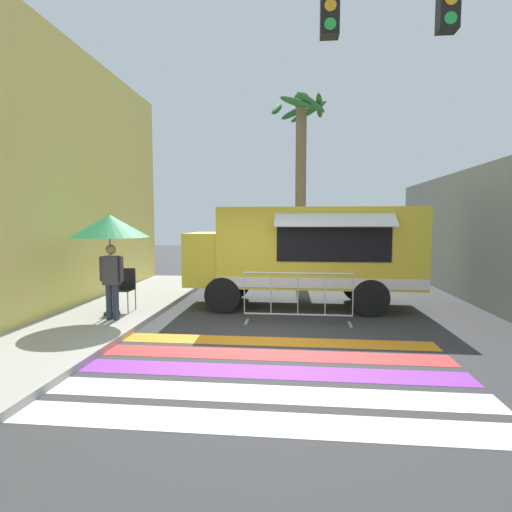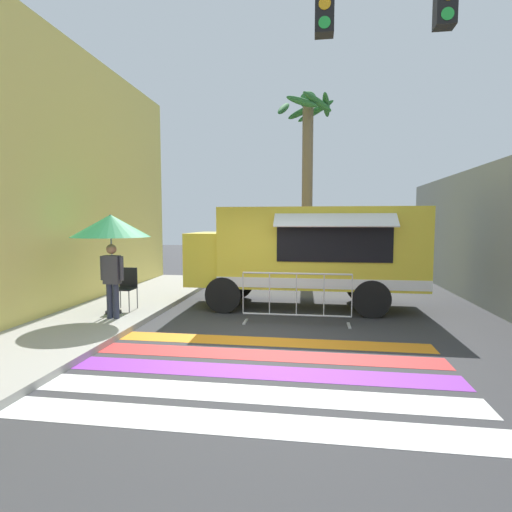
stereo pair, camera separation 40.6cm
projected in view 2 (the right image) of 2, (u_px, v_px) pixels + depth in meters
ground_plane at (254, 344)px, 7.30m from camera, size 60.00×60.00×0.00m
sidewalk_left at (19, 330)px, 7.98m from camera, size 4.40×16.00×0.12m
building_left_facade at (0, 164)px, 7.73m from camera, size 0.25×16.00×6.67m
concrete_wall_right at (505, 238)px, 9.31m from camera, size 0.20×16.00×3.70m
crosswalk_painted at (240, 371)px, 5.95m from camera, size 6.40×3.60×0.01m
food_truck at (303, 250)px, 10.34m from camera, size 5.86×2.53×2.58m
traffic_signal_pole at (450, 63)px, 6.54m from camera, size 4.48×0.29×6.70m
patio_umbrella at (111, 226)px, 9.02m from camera, size 1.75×1.75×2.27m
folding_chair at (126, 284)px, 9.58m from camera, size 0.46×0.46×1.00m
vendor_person at (112, 277)px, 8.64m from camera, size 0.53×0.21×1.62m
barricade_front at (296, 298)px, 8.63m from camera, size 2.37×0.44×1.13m
palm_tree at (307, 158)px, 14.44m from camera, size 2.12×2.03×6.87m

